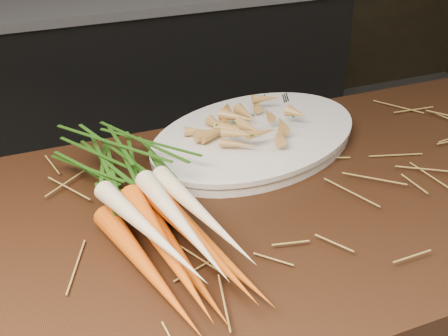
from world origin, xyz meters
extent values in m
cube|color=black|center=(0.30, 2.18, 0.40)|extent=(1.80, 0.60, 0.80)
cone|color=#C45718|center=(-0.31, 0.18, 0.92)|extent=(0.10, 0.32, 0.04)
cone|color=#C45718|center=(-0.26, 0.18, 0.92)|extent=(0.07, 0.32, 0.04)
cone|color=#C45718|center=(-0.21, 0.19, 0.92)|extent=(0.11, 0.32, 0.04)
cone|color=#C45718|center=(-0.28, 0.17, 0.95)|extent=(0.06, 0.32, 0.04)
cone|color=#C45718|center=(-0.23, 0.17, 0.95)|extent=(0.09, 0.32, 0.04)
cone|color=beige|center=(-0.30, 0.19, 0.98)|extent=(0.11, 0.30, 0.05)
cone|color=beige|center=(-0.26, 0.18, 0.98)|extent=(0.06, 0.30, 0.05)
cone|color=beige|center=(-0.22, 0.20, 0.98)|extent=(0.08, 0.30, 0.05)
ellipsoid|color=#2C6D18|center=(-0.30, 0.46, 0.96)|extent=(0.23, 0.30, 0.10)
cube|color=silver|center=(0.18, 0.54, 0.93)|extent=(0.08, 0.18, 0.00)
camera|label=1|loc=(-0.45, -0.45, 1.47)|focal=45.00mm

